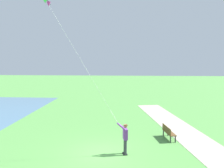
{
  "coord_description": "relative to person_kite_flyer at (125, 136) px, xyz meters",
  "views": [
    {
      "loc": [
        -1.42,
        12.32,
        5.3
      ],
      "look_at": [
        -0.67,
        1.01,
        4.05
      ],
      "focal_mm": 36.77,
      "sensor_mm": 36.0,
      "label": 1
    }
  ],
  "objects": [
    {
      "name": "person_kite_flyer",
      "position": [
        0.0,
        0.0,
        0.0
      ],
      "size": [
        0.63,
        0.51,
        1.83
      ],
      "color": "#232328",
      "rests_on": "ground"
    },
    {
      "name": "ground_plane",
      "position": [
        1.32,
        -0.02,
        -1.05
      ],
      "size": [
        120.0,
        120.0,
        0.0
      ],
      "primitive_type": "plane",
      "color": "#569947"
    },
    {
      "name": "flying_kite",
      "position": [
        3.55,
        0.71,
        7.16
      ],
      "size": [
        3.62,
        1.44,
        6.81
      ],
      "color": "green"
    },
    {
      "name": "park_bench_near_walkway",
      "position": [
        -2.84,
        -2.64,
        -0.54
      ],
      "size": [
        0.7,
        1.55,
        0.88
      ],
      "color": "brown",
      "rests_on": "ground"
    }
  ]
}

